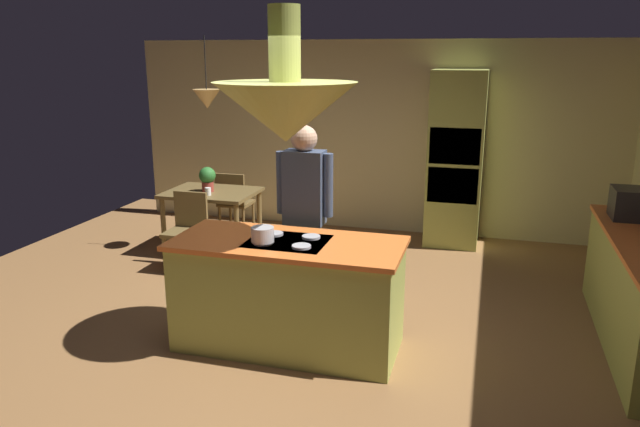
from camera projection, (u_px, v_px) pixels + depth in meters
ground at (296, 335)px, 5.23m from camera, size 8.16×8.16×0.00m
wall_back at (375, 137)px, 8.10m from camera, size 6.80×0.10×2.55m
kitchen_island at (288, 294)px, 4.92m from camera, size 1.87×0.83×0.94m
oven_tower at (455, 159)px, 7.47m from camera, size 0.66×0.62×2.18m
dining_table at (212, 200)px, 7.27m from camera, size 1.07×0.82×0.76m
person_at_island at (305, 207)px, 5.43m from camera, size 0.53×0.24×1.77m
range_hood at (285, 108)px, 4.53m from camera, size 1.10×1.10×1.00m
pendant_light_over_table at (207, 99)px, 6.96m from camera, size 0.32×0.32×0.82m
chair_facing_island at (187, 225)px, 6.73m from camera, size 0.40×0.40×0.87m
chair_by_back_wall at (234, 200)px, 7.90m from camera, size 0.40×0.40×0.87m
potted_plant_on_table at (207, 178)px, 7.18m from camera, size 0.20×0.20×0.30m
cup_on_table at (208, 191)px, 7.03m from camera, size 0.07×0.07×0.09m
microwave_on_counter at (639, 204)px, 5.40m from camera, size 0.46×0.36×0.28m
cooking_pot_on_cooktop at (263, 234)px, 4.70m from camera, size 0.18×0.18×0.12m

